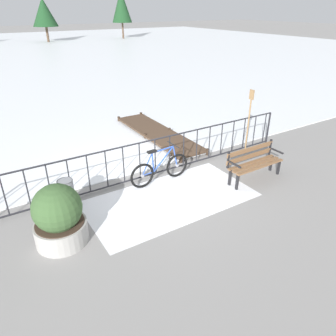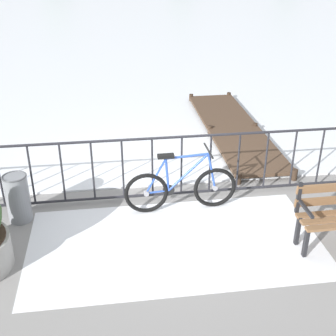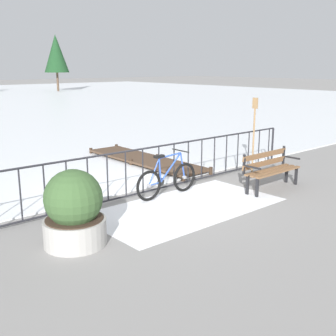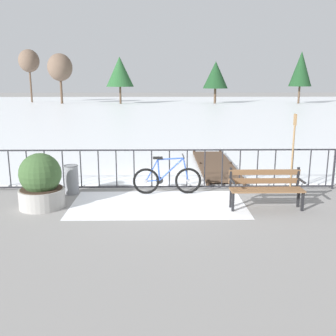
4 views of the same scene
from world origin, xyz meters
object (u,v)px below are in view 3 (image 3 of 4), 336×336
Objects in this scene: bicycle_near_railing at (167,180)px; park_bench at (270,167)px; planter_with_shrub at (74,210)px; oar_upright at (254,130)px; trash_bin at (67,201)px.

bicycle_near_railing reaches higher than park_bench.
planter_with_shrub reaches higher than bicycle_near_railing.
park_bench is at bearing -1.34° from planter_with_shrub.
oar_upright is at bearing 10.79° from planter_with_shrub.
trash_bin is 0.37× the size of oar_upright.
park_bench is 0.81× the size of oar_upright.
trash_bin is 5.59m from oar_upright.
bicycle_near_railing is at bearing 19.59° from planter_with_shrub.
trash_bin is at bearing 178.96° from bicycle_near_railing.
bicycle_near_railing is at bearing 152.76° from park_bench.
oar_upright is (0.98, 1.25, 0.63)m from park_bench.
planter_with_shrub is (-2.81, -1.00, 0.20)m from bicycle_near_railing.
oar_upright is (3.15, 0.14, 0.77)m from bicycle_near_railing.
park_bench is at bearing -14.31° from trash_bin.
park_bench is 1.71m from oar_upright.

